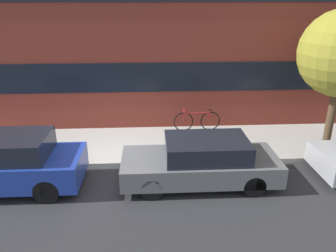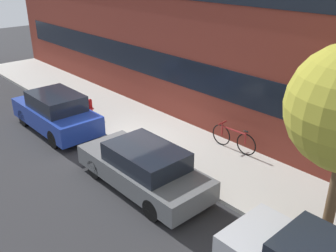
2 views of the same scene
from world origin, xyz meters
name	(u,v)px [view 1 (image 1 of 2)]	position (x,y,z in m)	size (l,w,h in m)	color
ground_plane	(114,167)	(0.00, 0.00, 0.00)	(56.00, 56.00, 0.00)	#2B2B2D
sidewalk_strip	(118,145)	(0.00, 1.49, 0.06)	(28.00, 2.99, 0.12)	#B2AFA8
parked_car_blue	(6,163)	(-2.74, -1.05, 0.76)	(4.14, 1.71, 1.54)	#1E3899
parked_car_grey	(202,161)	(2.57, -1.05, 0.66)	(4.32, 1.71, 1.34)	slate
fire_hydrant	(23,147)	(-2.87, 0.51, 0.51)	(0.44, 0.25, 0.77)	red
bicycle	(197,120)	(2.93, 2.53, 0.55)	(1.79, 0.44, 0.86)	black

